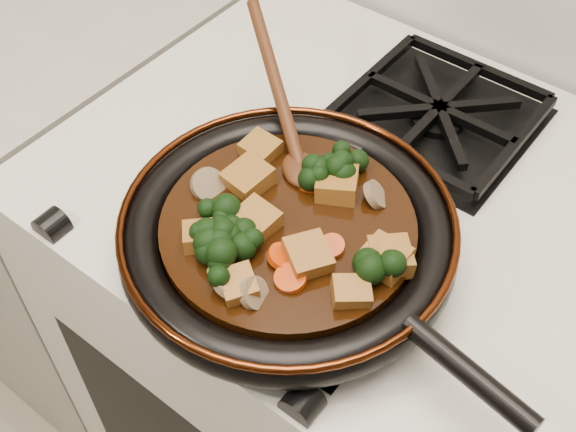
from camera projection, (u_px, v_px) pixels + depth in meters
The scene contains 33 objects.
stove at pixel (352, 371), 1.19m from camera, with size 0.76×0.60×0.90m, color beige.
burner_grate_front at pixel (306, 251), 0.77m from camera, with size 0.23×0.23×0.03m, color black, non-canonical shape.
burner_grate_back at pixel (438, 114), 0.92m from camera, with size 0.23×0.23×0.03m, color black, non-canonical shape.
skillet at pixel (289, 234), 0.75m from camera, with size 0.48×0.35×0.05m.
braising_sauce at pixel (288, 229), 0.75m from camera, with size 0.26×0.26×0.02m, color black.
tofu_cube_0 at pixel (239, 285), 0.68m from camera, with size 0.04×0.03×0.02m, color #8E5B20.
tofu_cube_1 at pixel (260, 149), 0.80m from camera, with size 0.04×0.04×0.02m, color #8E5B20.
tofu_cube_2 at pixel (308, 257), 0.70m from camera, with size 0.04×0.04×0.02m, color #8E5B20.
tofu_cube_3 at pixel (337, 184), 0.76m from camera, with size 0.04×0.05×0.02m, color #8E5B20.
tofu_cube_4 at pixel (385, 259), 0.70m from camera, with size 0.04×0.04×0.02m, color #8E5B20.
tofu_cube_5 at pixel (255, 222), 0.73m from camera, with size 0.04×0.04×0.02m, color #8E5B20.
tofu_cube_6 at pixel (249, 178), 0.77m from camera, with size 0.04×0.04×0.02m, color #8E5B20.
tofu_cube_7 at pixel (202, 237), 0.72m from camera, with size 0.04×0.03×0.02m, color #8E5B20.
tofu_cube_8 at pixel (390, 257), 0.70m from camera, with size 0.04×0.04×0.02m, color #8E5B20.
tofu_cube_9 at pixel (351, 292), 0.67m from camera, with size 0.04×0.03×0.02m, color #8E5B20.
tofu_cube_10 at pixel (253, 224), 0.73m from camera, with size 0.04×0.03×0.02m, color #8E5B20.
broccoli_floret_0 at pixel (240, 239), 0.71m from camera, with size 0.06×0.06×0.05m, color black, non-canonical shape.
broccoli_floret_1 at pixel (216, 270), 0.69m from camera, with size 0.06×0.06×0.05m, color black, non-canonical shape.
broccoli_floret_2 at pixel (221, 209), 0.73m from camera, with size 0.06×0.06×0.06m, color black, non-canonical shape.
broccoli_floret_3 at pixel (346, 166), 0.77m from camera, with size 0.06×0.06×0.05m, color black, non-canonical shape.
broccoli_floret_4 at pixel (222, 251), 0.70m from camera, with size 0.06×0.06×0.05m, color black, non-canonical shape.
broccoli_floret_5 at pixel (211, 234), 0.71m from camera, with size 0.06×0.06×0.06m, color black, non-canonical shape.
broccoli_floret_6 at pixel (377, 267), 0.69m from camera, with size 0.06×0.06×0.05m, color black, non-canonical shape.
broccoli_floret_7 at pixel (309, 177), 0.77m from camera, with size 0.06×0.06×0.05m, color black, non-canonical shape.
carrot_coin_0 at pixel (283, 257), 0.70m from camera, with size 0.03×0.03×0.01m, color #C13305.
carrot_coin_1 at pixel (332, 246), 0.71m from camera, with size 0.03×0.03×0.01m, color #C13305.
carrot_coin_2 at pixel (290, 278), 0.69m from camera, with size 0.03×0.03×0.01m, color #C13305.
carrot_coin_3 at pixel (310, 181), 0.77m from camera, with size 0.03×0.03×0.01m, color #C13305.
mushroom_slice_0 at pixel (231, 284), 0.68m from camera, with size 0.04×0.04×0.01m, color brown.
mushroom_slice_1 at pixel (208, 185), 0.76m from camera, with size 0.04×0.04×0.01m, color brown.
mushroom_slice_2 at pixel (254, 293), 0.67m from camera, with size 0.03×0.03×0.01m, color brown.
mushroom_slice_3 at pixel (375, 195), 0.75m from camera, with size 0.03×0.03×0.01m, color brown.
wooden_spoon at pixel (286, 119), 0.80m from camera, with size 0.13×0.11×0.23m.
Camera 1 is at (0.28, 1.16, 1.52)m, focal length 45.00 mm.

